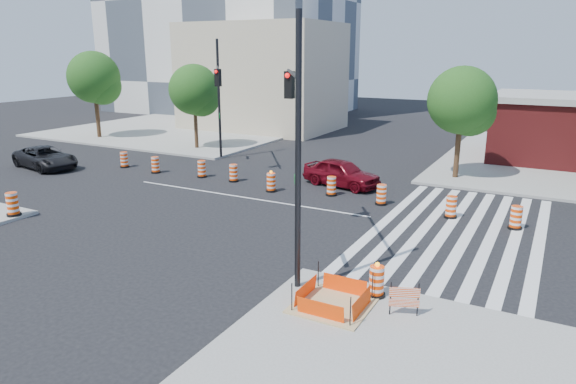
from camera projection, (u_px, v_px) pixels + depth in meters
name	position (u px, v px, depth m)	size (l,w,h in m)	color
ground	(244.00, 197.00, 27.01)	(120.00, 120.00, 0.00)	black
sidewalk_nw	(190.00, 128.00, 50.49)	(22.00, 22.00, 0.15)	gray
crosswalk_east	(458.00, 230.00, 22.01)	(6.75, 13.50, 0.01)	silver
lane_centerline	(244.00, 197.00, 27.01)	(14.00, 0.12, 0.01)	silver
excavation_pit	(333.00, 303.00, 15.20)	(2.20, 2.20, 0.90)	tan
beige_midrise	(263.00, 77.00, 49.84)	(14.00, 10.00, 10.00)	#C0B293
red_coupe	(341.00, 173.00, 29.06)	(1.83, 4.55, 1.55)	#5C0712
dark_suv	(45.00, 158.00, 33.55)	(2.35, 5.10, 1.42)	black
signal_pole_se	(295.00, 123.00, 16.87)	(3.40, 5.56, 8.44)	black
signal_pole_nw	(219.00, 90.00, 33.84)	(3.68, 5.06, 8.10)	black
pit_drum	(377.00, 282.00, 15.70)	(0.57, 0.57, 1.12)	black
sw_corner_drum	(13.00, 205.00, 23.42)	(0.63, 0.63, 1.08)	black
barricade	(404.00, 297.00, 14.53)	(0.81, 0.36, 1.01)	#FF4305
tree_north_a	(95.00, 80.00, 43.80)	(4.39, 4.39, 7.47)	#382314
tree_north_b	(195.00, 93.00, 39.00)	(3.84, 3.84, 6.52)	#382314
tree_north_c	(462.00, 104.00, 29.64)	(3.92, 3.92, 6.66)	#382314
median_drum_0	(124.00, 160.00, 33.85)	(0.60, 0.60, 1.02)	black
median_drum_1	(155.00, 165.00, 32.30)	(0.60, 0.60, 1.02)	black
median_drum_2	(202.00, 169.00, 31.20)	(0.60, 0.60, 1.02)	black
median_drum_3	(234.00, 174.00, 30.16)	(0.60, 0.60, 1.02)	black
median_drum_4	(271.00, 183.00, 28.01)	(0.60, 0.60, 1.18)	black
median_drum_5	(331.00, 187.00, 27.26)	(0.60, 0.60, 1.02)	black
median_drum_6	(381.00, 195.00, 25.63)	(0.60, 0.60, 1.02)	black
median_drum_7	(451.00, 208.00, 23.59)	(0.60, 0.60, 1.02)	black
median_drum_8	(516.00, 218.00, 22.10)	(0.60, 0.60, 1.02)	black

